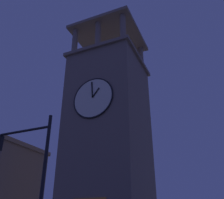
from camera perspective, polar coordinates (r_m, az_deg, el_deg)
The scene contains 2 objects.
clocktower at distance 27.92m, azimuth -0.69°, elevation -8.49°, with size 8.19×8.52×27.95m.
traffic_signal_mid at distance 12.32m, azimuth -18.39°, elevation -14.18°, with size 3.19×0.41×6.58m.
Camera 1 is at (-14.54, 19.65, 1.85)m, focal length 40.55 mm.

